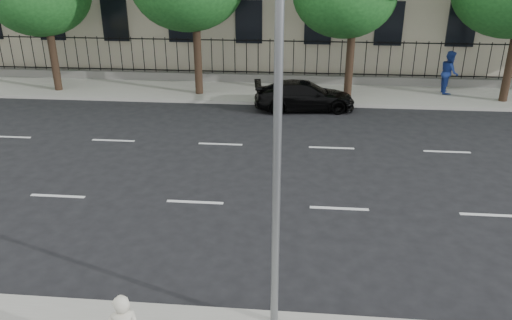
{
  "coord_description": "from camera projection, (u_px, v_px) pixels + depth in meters",
  "views": [
    {
      "loc": [
        2.85,
        -9.66,
        6.57
      ],
      "look_at": [
        1.67,
        3.0,
        1.14
      ],
      "focal_mm": 35.0,
      "sensor_mm": 36.0,
      "label": 1
    }
  ],
  "objects": [
    {
      "name": "black_sedan",
      "position": [
        304.0,
        96.0,
        21.7
      ],
      "size": [
        4.53,
        2.28,
        1.26
      ],
      "primitive_type": "imported",
      "rotation": [
        0.0,
        0.0,
        1.69
      ],
      "color": "black",
      "rests_on": "ground"
    },
    {
      "name": "street_light",
      "position": [
        281.0,
        46.0,
        7.81
      ],
      "size": [
        0.25,
        3.32,
        8.05
      ],
      "color": "slate",
      "rests_on": "near_sidewalk"
    },
    {
      "name": "ground",
      "position": [
        173.0,
        252.0,
        11.67
      ],
      "size": [
        120.0,
        120.0,
        0.0
      ],
      "primitive_type": "plane",
      "color": "black",
      "rests_on": "ground"
    },
    {
      "name": "iron_fence",
      "position": [
        247.0,
        72.0,
        25.79
      ],
      "size": [
        30.0,
        0.5,
        2.2
      ],
      "color": "slate",
      "rests_on": "far_sidewalk"
    },
    {
      "name": "pedestrian_far",
      "position": [
        449.0,
        72.0,
        23.5
      ],
      "size": [
        0.8,
        1.01,
        2.0
      ],
      "primitive_type": "imported",
      "rotation": [
        0.0,
        0.0,
        1.52
      ],
      "color": "navy",
      "rests_on": "far_sidewalk"
    },
    {
      "name": "far_sidewalk",
      "position": [
        243.0,
        91.0,
        24.46
      ],
      "size": [
        60.0,
        4.0,
        0.15
      ],
      "primitive_type": "cube",
      "color": "gray",
      "rests_on": "ground"
    },
    {
      "name": "lane_markings",
      "position": [
        209.0,
        169.0,
        16.01
      ],
      "size": [
        49.6,
        4.62,
        0.01
      ],
      "primitive_type": null,
      "color": "silver",
      "rests_on": "ground"
    }
  ]
}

